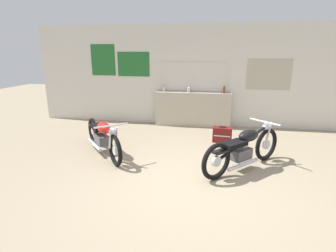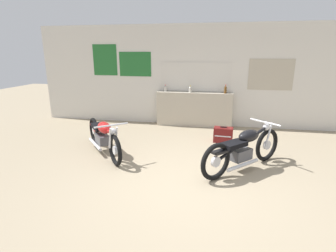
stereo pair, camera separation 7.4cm
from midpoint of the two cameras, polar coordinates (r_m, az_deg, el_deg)
name	(u,v)px [view 1 (the left image)]	position (r m, az deg, el deg)	size (l,w,h in m)	color
ground_plane	(196,184)	(4.34, 5.64, -12.40)	(24.00, 24.00, 0.00)	gray
wall_back	(206,76)	(7.51, 8.04, 10.69)	(10.00, 0.07, 2.80)	silver
sill_counter	(193,109)	(7.49, 5.08, 3.65)	(2.12, 0.28, 0.97)	#B7AD99
bottle_leftmost	(164,89)	(7.53, -1.18, 8.16)	(0.08, 0.08, 0.19)	#B7B2A8
bottle_left_center	(189,89)	(7.38, 4.28, 7.96)	(0.09, 0.09, 0.19)	#B7B2A8
bottle_center	(224,89)	(7.32, 11.79, 7.79)	(0.07, 0.07, 0.24)	#5B3814
motorcycle_black	(244,148)	(4.86, 15.76, -4.63)	(1.46, 1.51, 0.81)	black
motorcycle_red	(102,136)	(5.59, -14.45, -2.02)	(1.40, 1.61, 0.76)	black
hard_case_darkred	(222,135)	(6.29, 11.40, -1.84)	(0.45, 0.28, 0.38)	maroon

